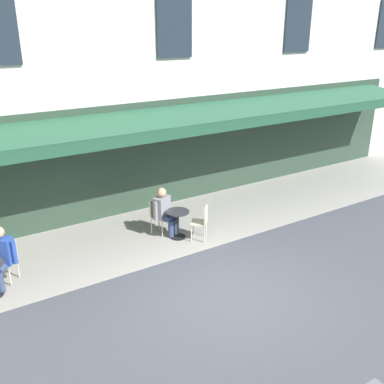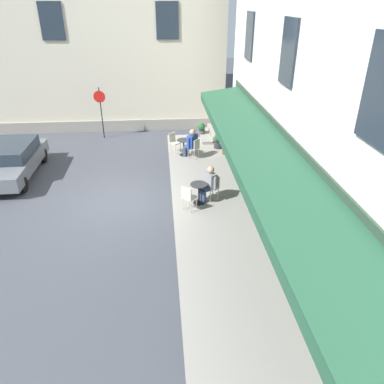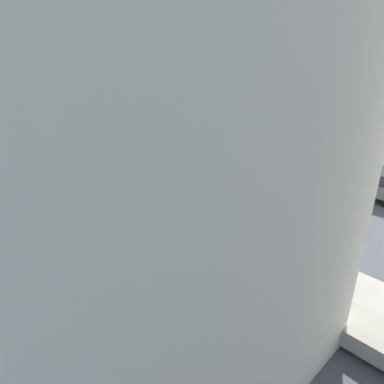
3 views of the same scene
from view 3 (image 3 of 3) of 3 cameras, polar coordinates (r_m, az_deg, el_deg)
name	(u,v)px [view 3 (image 3 of 3)]	position (r m, az deg, el deg)	size (l,w,h in m)	color
ground_plane	(262,205)	(15.98, 11.29, -2.07)	(70.00, 70.00, 0.00)	#42444C
sidewalk_cafe_terrace	(157,205)	(15.76, -5.74, -2.07)	(20.50, 3.20, 0.01)	gray
back_alley_steps	(377,341)	(9.98, 27.71, -20.61)	(2.40, 1.75, 0.60)	gray
cafe_table_near_entrance	(213,211)	(14.06, 3.50, -3.09)	(0.60, 0.60, 0.75)	black
cafe_chair_cream_under_awning	(212,203)	(14.60, 3.27, -1.78)	(0.56, 0.56, 0.91)	beige
cafe_chair_cream_kerbside	(209,217)	(13.49, 2.77, -4.01)	(0.54, 0.54, 0.91)	beige
cafe_table_mid_terrace	(324,255)	(12.06, 20.52, -9.57)	(0.60, 0.60, 0.75)	black
cafe_chair_cream_back_row	(344,254)	(12.24, 23.40, -9.23)	(0.57, 0.57, 0.91)	beige
cafe_chair_cream_corner_right	(304,254)	(11.80, 17.70, -9.59)	(0.56, 0.56, 0.91)	beige
seated_patron_in_grey	(211,211)	(13.61, 3.04, -3.07)	(0.60, 0.63, 1.30)	navy
seated_companion_in_blue	(312,250)	(11.79, 18.79, -8.83)	(0.65, 0.67, 1.34)	navy
potted_plant_under_sign	(288,283)	(10.62, 15.28, -14.03)	(0.52, 0.52, 0.78)	brown
potted_plant_entrance_right	(319,297)	(10.53, 19.93, -15.62)	(0.46, 0.46, 0.73)	#2D2D33
parked_car_grey	(364,179)	(18.50, 26.01, 1.90)	(4.32, 1.84, 1.33)	slate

